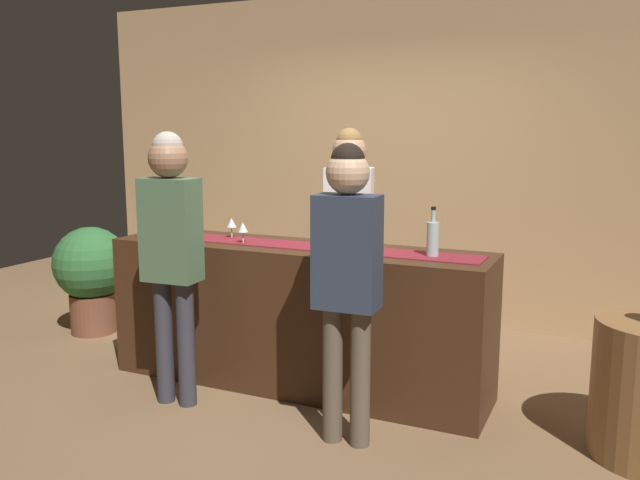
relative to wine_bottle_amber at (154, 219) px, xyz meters
name	(u,v)px	position (x,y,z in m)	size (l,w,h in m)	color
ground_plane	(297,384)	(1.14, 0.02, -1.07)	(10.00, 10.00, 0.00)	brown
back_wall	(391,158)	(1.14, 1.92, 0.38)	(6.00, 0.12, 2.90)	tan
bar_counter	(297,316)	(1.14, 0.02, -0.59)	(2.57, 0.60, 0.96)	#3D2314
counter_runner_cloth	(296,245)	(1.14, 0.02, -0.11)	(2.44, 0.28, 0.01)	maroon
wine_bottle_amber	(154,219)	(0.00, 0.00, 0.00)	(0.07, 0.07, 0.30)	brown
wine_bottle_clear	(433,238)	(2.05, 0.02, 0.00)	(0.07, 0.07, 0.30)	#B2C6C1
wine_glass_near_customer	(178,223)	(0.25, -0.06, -0.01)	(0.07, 0.07, 0.14)	silver
wine_glass_mid_counter	(243,228)	(0.78, -0.06, -0.01)	(0.07, 0.07, 0.14)	silver
wine_glass_far_end	(232,223)	(0.60, 0.09, -0.01)	(0.07, 0.07, 0.14)	silver
bartender	(349,219)	(1.27, 0.60, 0.00)	(0.38, 0.28, 1.72)	#26262B
customer_sipping	(347,264)	(1.76, -0.62, -0.06)	(0.35, 0.23, 1.65)	brown
customer_browsing	(171,239)	(0.58, -0.57, -0.02)	(0.35, 0.24, 1.70)	#33333D
potted_plant_tall	(91,272)	(-0.96, 0.34, -0.55)	(0.62, 0.62, 0.90)	brown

